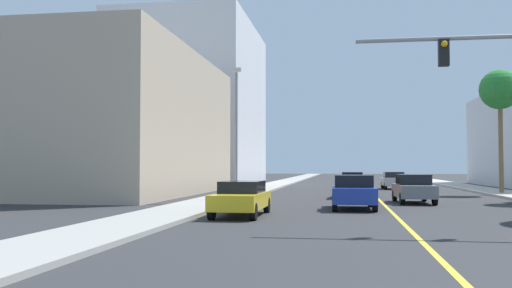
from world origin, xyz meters
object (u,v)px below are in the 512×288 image
(street_lamp, at_px, (236,125))
(car_gray, at_px, (413,188))
(car_blue, at_px, (353,192))
(car_yellow, at_px, (241,197))
(car_black, at_px, (352,181))
(car_silver, at_px, (393,180))
(car_red, at_px, (352,186))
(palm_far, at_px, (500,91))

(street_lamp, xyz_separation_m, car_gray, (9.65, -0.30, -3.47))
(car_blue, bearing_deg, car_yellow, -138.06)
(car_black, bearing_deg, car_yellow, -101.00)
(car_silver, xyz_separation_m, car_black, (-3.50, -2.19, 0.00))
(car_red, bearing_deg, palm_far, 30.59)
(car_yellow, distance_m, car_blue, 6.07)
(street_lamp, distance_m, car_yellow, 10.09)
(car_silver, relative_size, car_red, 0.99)
(car_silver, bearing_deg, car_yellow, -108.08)
(car_gray, relative_size, car_blue, 1.02)
(street_lamp, xyz_separation_m, car_yellow, (2.00, -9.24, -3.53))
(car_blue, xyz_separation_m, car_red, (0.05, 9.12, -0.04))
(car_gray, bearing_deg, car_red, 124.24)
(palm_far, height_order, car_silver, palm_far)
(street_lamp, bearing_deg, car_yellow, -77.80)
(car_gray, relative_size, car_yellow, 0.93)
(palm_far, bearing_deg, car_yellow, -127.94)
(car_red, bearing_deg, car_gray, -51.68)
(palm_far, bearing_deg, car_red, -151.50)
(street_lamp, relative_size, car_red, 1.84)
(street_lamp, distance_m, car_red, 8.40)
(car_yellow, bearing_deg, car_black, -100.28)
(car_gray, bearing_deg, car_silver, 86.47)
(palm_far, xyz_separation_m, car_gray, (-7.00, -9.86, -6.36))
(car_red, bearing_deg, street_lamp, -146.02)
(car_gray, height_order, car_yellow, car_gray)
(car_silver, distance_m, car_red, 14.52)
(palm_far, xyz_separation_m, car_silver, (-6.51, 8.53, -6.39))
(car_gray, height_order, car_blue, car_blue)
(palm_far, distance_m, car_silver, 12.49)
(street_lamp, distance_m, palm_far, 19.42)
(street_lamp, bearing_deg, car_gray, -1.77)
(car_gray, xyz_separation_m, car_yellow, (-7.65, -8.94, -0.06))
(palm_far, bearing_deg, car_gray, -125.40)
(car_silver, xyz_separation_m, car_gray, (-0.49, -18.38, 0.03))
(car_yellow, xyz_separation_m, car_black, (4.65, 25.13, 0.03))
(car_gray, xyz_separation_m, car_blue, (-3.22, -4.79, -0.00))
(car_gray, distance_m, car_red, 5.37)
(street_lamp, distance_m, car_blue, 8.90)
(palm_far, distance_m, car_blue, 18.96)
(car_silver, relative_size, car_blue, 0.95)
(car_gray, height_order, car_red, car_gray)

